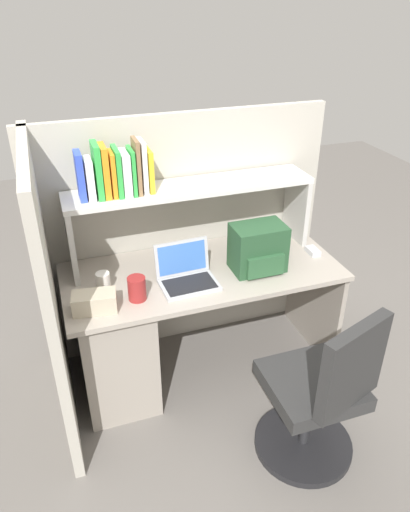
# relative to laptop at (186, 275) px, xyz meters

# --- Properties ---
(ground_plane) EXTENTS (8.00, 8.00, 0.00)m
(ground_plane) POSITION_rel_laptop_xyz_m (0.13, 0.10, -0.78)
(ground_plane) COLOR slate
(desk) EXTENTS (1.60, 0.70, 0.73)m
(desk) POSITION_rel_laptop_xyz_m (-0.26, 0.10, -0.38)
(desk) COLOR #AAA093
(desk) RESTS_ON ground_plane
(cubicle_partition_rear) EXTENTS (1.84, 0.05, 1.55)m
(cubicle_partition_rear) POSITION_rel_laptop_xyz_m (0.13, 0.48, -0.01)
(cubicle_partition_rear) COLOR #B2ADA0
(cubicle_partition_rear) RESTS_ON ground_plane
(cubicle_partition_left) EXTENTS (0.05, 1.06, 1.55)m
(cubicle_partition_left) POSITION_rel_laptop_xyz_m (-0.72, 0.05, -0.01)
(cubicle_partition_left) COLOR #B2ADA0
(cubicle_partition_left) RESTS_ON ground_plane
(overhead_hutch) EXTENTS (1.44, 0.28, 0.45)m
(overhead_hutch) POSITION_rel_laptop_xyz_m (0.13, 0.30, 0.30)
(overhead_hutch) COLOR beige
(overhead_hutch) RESTS_ON desk
(reference_books_on_shelf) EXTENTS (0.40, 0.19, 0.30)m
(reference_books_on_shelf) POSITION_rel_laptop_xyz_m (-0.29, 0.30, 0.53)
(reference_books_on_shelf) COLOR blue
(reference_books_on_shelf) RESTS_ON overhead_hutch
(laptop) EXTENTS (0.32, 0.26, 0.22)m
(laptop) POSITION_rel_laptop_xyz_m (0.00, 0.00, 0.00)
(laptop) COLOR #B7BABF
(laptop) RESTS_ON desk
(backpack) EXTENTS (0.30, 0.22, 0.28)m
(backpack) POSITION_rel_laptop_xyz_m (0.43, 0.01, 0.08)
(backpack) COLOR #264C2D
(backpack) RESTS_ON desk
(computer_mouse) EXTENTS (0.06, 0.10, 0.03)m
(computer_mouse) POSITION_rel_laptop_xyz_m (0.83, 0.06, -0.03)
(computer_mouse) COLOR silver
(computer_mouse) RESTS_ON desk
(paper_cup) EXTENTS (0.08, 0.08, 0.10)m
(paper_cup) POSITION_rel_laptop_xyz_m (-0.45, 0.08, 0.00)
(paper_cup) COLOR white
(paper_cup) RESTS_ON desk
(tissue_box) EXTENTS (0.24, 0.15, 0.10)m
(tissue_box) POSITION_rel_laptop_xyz_m (-0.52, -0.10, -0.00)
(tissue_box) COLOR #BFB299
(tissue_box) RESTS_ON desk
(snack_canister) EXTENTS (0.10, 0.10, 0.13)m
(snack_canister) POSITION_rel_laptop_xyz_m (-0.29, -0.07, 0.01)
(snack_canister) COLOR maroon
(snack_canister) RESTS_ON desk
(office_chair) EXTENTS (0.52, 0.54, 0.93)m
(office_chair) POSITION_rel_laptop_xyz_m (0.45, -0.73, -0.39)
(office_chair) COLOR black
(office_chair) RESTS_ON ground_plane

